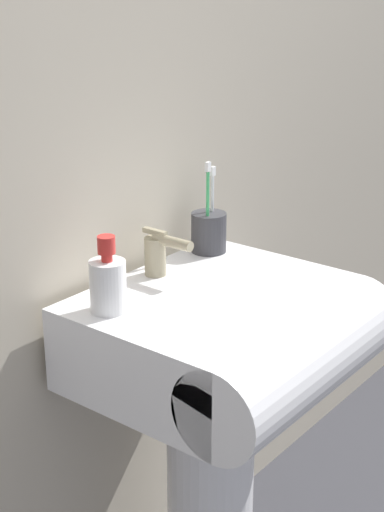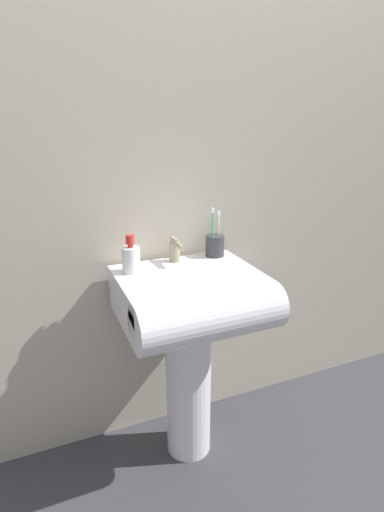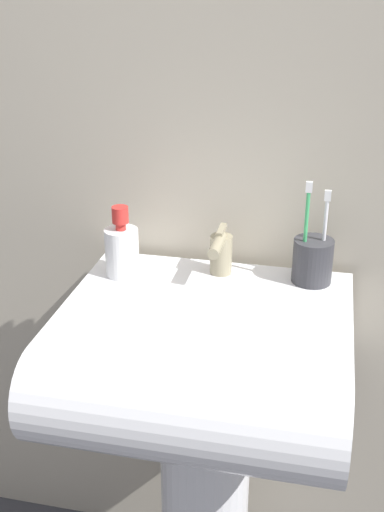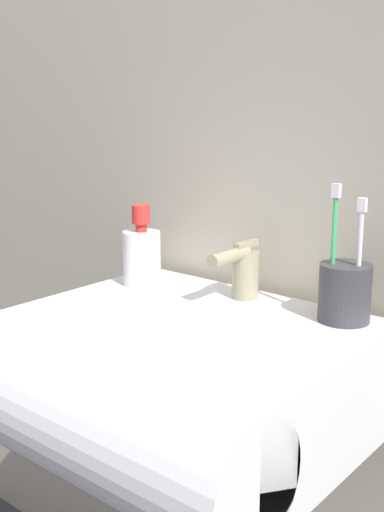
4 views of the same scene
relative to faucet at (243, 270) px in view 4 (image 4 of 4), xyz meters
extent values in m
cube|color=#B7AD99|center=(0.00, 0.11, 0.35)|extent=(5.00, 0.05, 2.40)
cube|color=white|center=(0.00, -0.13, -0.13)|extent=(0.52, 0.39, 0.17)
cylinder|color=white|center=(0.00, -0.33, -0.13)|extent=(0.52, 0.17, 0.17)
cylinder|color=tan|center=(0.00, 0.01, -0.01)|extent=(0.04, 0.04, 0.08)
cylinder|color=tan|center=(0.00, -0.04, 0.03)|extent=(0.02, 0.09, 0.02)
cube|color=tan|center=(0.00, 0.01, 0.04)|extent=(0.01, 0.06, 0.01)
cylinder|color=#38383D|center=(0.18, 0.01, -0.01)|extent=(0.08, 0.08, 0.09)
cylinder|color=#3FB266|center=(0.16, 0.00, 0.05)|extent=(0.01, 0.01, 0.17)
cube|color=white|center=(0.16, 0.00, 0.14)|extent=(0.01, 0.01, 0.02)
cylinder|color=white|center=(0.19, 0.01, 0.04)|extent=(0.01, 0.01, 0.15)
cube|color=white|center=(0.19, 0.01, 0.13)|extent=(0.01, 0.01, 0.02)
cylinder|color=white|center=(-0.19, -0.04, 0.00)|extent=(0.07, 0.07, 0.10)
cylinder|color=red|center=(-0.19, -0.04, 0.05)|extent=(0.02, 0.02, 0.01)
cylinder|color=red|center=(-0.19, -0.04, 0.08)|extent=(0.03, 0.03, 0.03)
camera|label=1|loc=(-1.11, -0.96, 0.53)|focal=55.00mm
camera|label=2|loc=(-0.52, -1.40, 0.49)|focal=28.00mm
camera|label=3|loc=(0.19, -1.13, 0.51)|focal=45.00mm
camera|label=4|loc=(0.58, -0.83, 0.27)|focal=45.00mm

